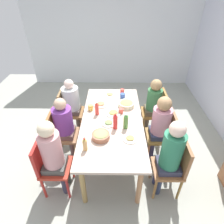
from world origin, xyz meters
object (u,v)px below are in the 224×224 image
object	(u,v)px
person_0	(72,102)
person_2	(170,154)
chair_0	(68,109)
person_5	(160,123)
cup_3	(122,92)
plate_2	(113,113)
bottle_0	(97,109)
plate_3	(101,104)
person_4	(53,153)
person_3	(153,102)
plate_1	(110,95)
dining_table	(112,124)
cup_2	(91,107)
bowl_1	(101,136)
person_1	(64,124)
chair_2	(174,165)
plate_4	(109,123)
bottle_1	(85,144)
bottle_3	(126,121)
bottle_2	(115,122)
bowl_0	(126,104)
chair_4	(49,164)
cup_1	(123,96)
plate_0	(130,138)
chair_5	(164,133)
chair_1	(60,132)
chair_3	(157,110)
cup_0	(121,111)

from	to	relation	value
person_0	person_2	size ratio (longest dim) A/B	0.91
chair_0	person_5	xyz separation A→B (m)	(0.66, 1.61, 0.21)
person_0	cup_3	size ratio (longest dim) A/B	10.26
plate_2	bottle_0	xyz separation A→B (m)	(0.02, -0.26, 0.10)
plate_3	person_4	bearing A→B (deg)	-27.25
chair_0	person_3	bearing A→B (deg)	90.00
chair_0	plate_1	bearing A→B (deg)	96.82
person_5	plate_3	world-z (taller)	person_5
dining_table	plate_1	world-z (taller)	plate_1
cup_2	dining_table	bearing A→B (deg)	53.05
bowl_1	chair_0	bearing A→B (deg)	-146.80
person_1	bowl_1	xyz separation A→B (m)	(0.41, 0.61, 0.13)
chair_2	plate_4	bearing A→B (deg)	-121.95
bottle_1	bottle_3	world-z (taller)	bottle_3
plate_1	bottle_2	distance (m)	0.96
plate_1	cup_3	bearing A→B (deg)	104.59
person_2	bottle_0	xyz separation A→B (m)	(-0.80, -1.00, 0.15)
person_5	bowl_0	bearing A→B (deg)	-126.72
chair_4	plate_3	world-z (taller)	chair_4
person_0	cup_1	distance (m)	0.96
plate_0	bottle_1	bearing A→B (deg)	-71.26
chair_0	bottle_1	size ratio (longest dim) A/B	4.45
chair_5	bottle_0	distance (m)	1.17
cup_2	cup_1	bearing A→B (deg)	125.37
chair_5	plate_4	bearing A→B (deg)	-84.02
person_0	person_3	world-z (taller)	person_3
person_3	plate_0	bearing A→B (deg)	-24.85
plate_3	cup_3	size ratio (longest dim) A/B	2.28
bottle_1	chair_2	bearing A→B (deg)	88.79
bottle_1	person_4	bearing A→B (deg)	-86.61
person_5	plate_3	distance (m)	1.05
bottle_3	chair_1	bearing A→B (deg)	-100.14
dining_table	person_3	world-z (taller)	person_3
chair_3	bottle_0	bearing A→B (deg)	-64.91
chair_5	person_5	distance (m)	0.23
cup_0	cup_1	xyz separation A→B (m)	(-0.48, 0.05, 0.00)
cup_0	person_4	bearing A→B (deg)	-47.04
cup_1	bowl_0	bearing A→B (deg)	11.42
cup_2	bottle_1	bearing A→B (deg)	1.50
person_0	bottle_2	bearing A→B (deg)	43.44
bottle_1	cup_3	bearing A→B (deg)	160.19
person_1	plate_3	world-z (taller)	person_1
person_2	chair_5	world-z (taller)	person_2
person_3	bowl_0	size ratio (longest dim) A/B	4.23
plate_0	cup_0	world-z (taller)	cup_0
person_1	chair_0	bearing A→B (deg)	-172.08
person_3	bottle_1	bearing A→B (deg)	-40.33
person_3	cup_3	xyz separation A→B (m)	(-0.16, -0.57, 0.14)
person_4	plate_2	bearing A→B (deg)	136.53
chair_0	person_5	world-z (taller)	person_5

